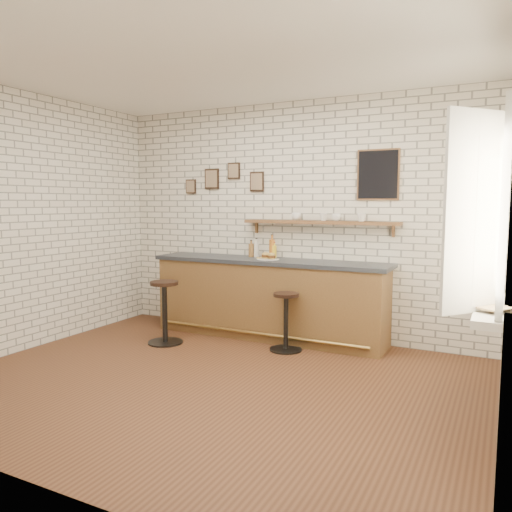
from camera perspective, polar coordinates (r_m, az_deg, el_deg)
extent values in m
plane|color=#58331E|center=(5.00, -5.16, -14.08)|extent=(5.00, 5.00, 0.00)
cube|color=brown|center=(6.40, 1.43, -5.08)|extent=(3.00, 0.58, 0.96)
cube|color=#2D333A|center=(6.32, 1.44, -0.58)|extent=(3.10, 0.62, 0.05)
cylinder|color=olive|center=(6.20, 0.14, -8.86)|extent=(2.79, 0.04, 0.04)
cylinder|color=white|center=(6.28, 1.38, -0.34)|extent=(0.28, 0.28, 0.01)
cylinder|color=gold|center=(6.27, 2.00, -0.28)|extent=(0.05, 0.05, 0.00)
cylinder|color=gold|center=(6.26, 1.50, -0.29)|extent=(0.05, 0.05, 0.00)
cylinder|color=gold|center=(6.39, 0.67, -0.17)|extent=(0.06, 0.06, 0.00)
cylinder|color=gold|center=(6.32, 1.79, -0.24)|extent=(0.06, 0.06, 0.00)
cylinder|color=gold|center=(6.29, 0.31, -0.26)|extent=(0.06, 0.06, 0.00)
cylinder|color=gold|center=(6.27, 1.93, -0.29)|extent=(0.04, 0.04, 0.00)
cylinder|color=gold|center=(6.24, 1.11, -0.31)|extent=(0.05, 0.05, 0.00)
cylinder|color=gold|center=(6.28, 0.22, -0.27)|extent=(0.04, 0.04, 0.00)
cylinder|color=gold|center=(6.37, 0.18, -0.18)|extent=(0.05, 0.05, 0.00)
cylinder|color=gold|center=(6.23, 1.65, -0.33)|extent=(0.06, 0.06, 0.00)
cylinder|color=gold|center=(6.34, 0.57, -0.21)|extent=(0.04, 0.04, 0.00)
cylinder|color=brown|center=(6.57, -0.56, 0.66)|extent=(0.07, 0.07, 0.17)
cylinder|color=brown|center=(6.56, -0.56, 1.59)|extent=(0.02, 0.02, 0.04)
cylinder|color=black|center=(6.56, -0.56, 1.81)|extent=(0.03, 0.03, 0.01)
cylinder|color=beige|center=(6.54, 0.06, 0.73)|extent=(0.07, 0.07, 0.20)
cylinder|color=beige|center=(6.53, 0.06, 1.78)|extent=(0.02, 0.02, 0.04)
cylinder|color=black|center=(6.52, 0.06, 2.02)|extent=(0.03, 0.03, 0.01)
cylinder|color=#AC5E1B|center=(6.44, 1.84, 0.84)|extent=(0.07, 0.07, 0.24)
cylinder|color=#AC5E1B|center=(6.42, 1.84, 2.15)|extent=(0.03, 0.03, 0.05)
cylinder|color=black|center=(6.42, 1.84, 2.44)|extent=(0.03, 0.03, 0.01)
cylinder|color=yellow|center=(6.43, 2.07, 0.48)|extent=(0.07, 0.07, 0.16)
cylinder|color=yellow|center=(6.42, 2.08, 1.36)|extent=(0.03, 0.03, 0.03)
cylinder|color=maroon|center=(6.42, 2.08, 1.56)|extent=(0.03, 0.03, 0.01)
cylinder|color=black|center=(6.33, -10.32, -9.66)|extent=(0.43, 0.43, 0.02)
cylinder|color=black|center=(6.25, -10.38, -6.45)|extent=(0.06, 0.06, 0.71)
cylinder|color=black|center=(6.18, -10.45, -3.06)|extent=(0.44, 0.44, 0.04)
cylinder|color=black|center=(5.95, 3.42, -10.62)|extent=(0.38, 0.38, 0.02)
cylinder|color=black|center=(5.87, 3.44, -7.61)|extent=(0.06, 0.06, 0.62)
cylinder|color=black|center=(5.80, 3.46, -4.43)|extent=(0.40, 0.40, 0.04)
cube|color=brown|center=(6.24, 7.19, 3.84)|extent=(2.00, 0.18, 0.04)
cube|color=brown|center=(6.66, 0.07, 3.34)|extent=(0.03, 0.04, 0.16)
cube|color=brown|center=(6.07, 15.44, 2.85)|extent=(0.03, 0.04, 0.16)
imported|color=white|center=(6.34, 4.63, 4.53)|extent=(0.14, 0.14, 0.10)
imported|color=white|center=(6.22, 7.73, 4.41)|extent=(0.13, 0.13, 0.09)
imported|color=white|center=(6.16, 9.19, 4.38)|extent=(0.12, 0.12, 0.09)
imported|color=white|center=(6.08, 11.97, 4.36)|extent=(0.12, 0.12, 0.10)
cube|color=black|center=(7.01, -5.06, 8.77)|extent=(0.22, 0.02, 0.28)
cube|color=black|center=(6.84, -2.55, 9.70)|extent=(0.18, 0.02, 0.22)
cube|color=black|center=(6.67, 0.11, 8.50)|extent=(0.20, 0.02, 0.26)
cube|color=black|center=(7.20, -7.44, 7.88)|extent=(0.16, 0.02, 0.20)
cube|color=black|center=(6.12, 13.78, 9.01)|extent=(0.46, 0.02, 0.56)
cube|color=white|center=(4.35, 25.15, -5.38)|extent=(0.20, 1.35, 0.06)
cube|color=white|center=(4.32, 27.05, 14.46)|extent=(0.05, 1.30, 0.06)
cube|color=white|center=(4.35, 26.08, -5.43)|extent=(0.05, 1.30, 0.06)
cube|color=white|center=(3.67, 26.48, 4.32)|extent=(0.05, 0.06, 1.50)
cube|color=white|center=(4.87, 26.61, 4.61)|extent=(0.05, 0.06, 1.50)
cube|color=white|center=(3.97, 24.35, 4.51)|extent=(0.40, 0.46, 1.46)
cube|color=white|center=(4.57, 24.70, 4.64)|extent=(0.40, 0.46, 1.46)
imported|color=tan|center=(4.11, 24.79, -5.45)|extent=(0.20, 0.24, 0.02)
imported|color=tan|center=(4.08, 24.79, -5.26)|extent=(0.26, 0.27, 0.02)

